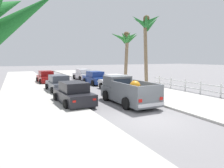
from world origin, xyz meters
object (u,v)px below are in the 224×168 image
at_px(car_left_near, 59,84).
at_px(car_right_far, 115,83).
at_px(pickup_truck, 127,92).
at_px(palm_tree_left_mid, 126,41).
at_px(car_left_mid, 83,75).
at_px(car_left_far, 95,78).
at_px(palm_tree_left_fore, 146,29).
at_px(car_right_mid, 74,94).
at_px(car_right_near, 46,77).

xyz_separation_m(car_left_near, car_right_far, (5.13, -1.60, 0.00)).
relative_size(car_left_near, car_right_far, 1.00).
distance_m(pickup_truck, palm_tree_left_mid, 13.77).
distance_m(car_left_mid, car_left_far, 5.72).
relative_size(palm_tree_left_fore, palm_tree_left_mid, 1.21).
height_order(pickup_truck, car_right_far, pickup_truck).
height_order(car_left_near, car_left_far, same).
height_order(car_left_near, car_right_mid, same).
relative_size(car_left_mid, palm_tree_left_mid, 0.66).
height_order(pickup_truck, car_right_mid, pickup_truck).
relative_size(pickup_truck, car_left_mid, 1.21).
relative_size(car_left_far, palm_tree_left_fore, 0.54).
bearing_deg(car_left_mid, car_left_near, -119.53).
relative_size(car_left_mid, car_left_far, 1.00).
bearing_deg(palm_tree_left_fore, pickup_truck, -132.17).
distance_m(palm_tree_left_fore, palm_tree_left_mid, 4.03).
bearing_deg(car_right_near, car_right_far, -59.78).
xyz_separation_m(car_left_near, car_right_near, (-0.14, 7.44, 0.00)).
xyz_separation_m(car_right_mid, car_left_far, (5.28, 9.58, 0.00)).
distance_m(pickup_truck, palm_tree_left_fore, 11.55).
bearing_deg(palm_tree_left_fore, car_right_near, 145.18).
bearing_deg(palm_tree_left_mid, car_right_far, -127.91).
bearing_deg(car_right_mid, car_right_far, 38.94).
height_order(car_left_far, car_right_far, same).
bearing_deg(car_right_mid, palm_tree_left_mid, 45.77).
height_order(car_left_near, car_right_far, same).
relative_size(car_right_mid, car_left_far, 1.00).
bearing_deg(car_left_near, car_left_far, 35.90).
xyz_separation_m(car_left_near, car_right_mid, (-0.19, -5.90, 0.00)).
bearing_deg(car_left_mid, palm_tree_left_mid, -49.96).
xyz_separation_m(car_left_mid, palm_tree_left_fore, (4.71, -9.03, 5.70)).
xyz_separation_m(pickup_truck, car_right_near, (-3.41, 14.55, -0.08)).
bearing_deg(pickup_truck, car_right_mid, 160.73).
height_order(car_right_mid, car_right_far, same).
bearing_deg(car_left_near, car_right_far, -17.34).
height_order(car_right_mid, car_left_far, same).
bearing_deg(palm_tree_left_fore, palm_tree_left_mid, 95.50).
xyz_separation_m(car_left_near, car_left_far, (5.08, 3.68, 0.00)).
height_order(car_left_mid, car_right_far, same).
xyz_separation_m(pickup_truck, palm_tree_left_mid, (6.40, 11.33, 4.51)).
bearing_deg(pickup_truck, car_left_near, 114.67).
bearing_deg(car_left_mid, car_right_near, -160.35).
distance_m(car_right_mid, car_left_far, 10.94).
xyz_separation_m(car_right_near, car_right_mid, (-0.05, -13.34, 0.00)).
height_order(car_left_mid, car_right_mid, same).
bearing_deg(palm_tree_left_mid, car_right_near, 161.83).
relative_size(car_right_near, car_right_far, 1.00).
bearing_deg(car_right_mid, car_left_near, 88.12).
bearing_deg(car_left_near, car_right_near, 91.08).
relative_size(pickup_truck, palm_tree_left_mid, 0.80).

